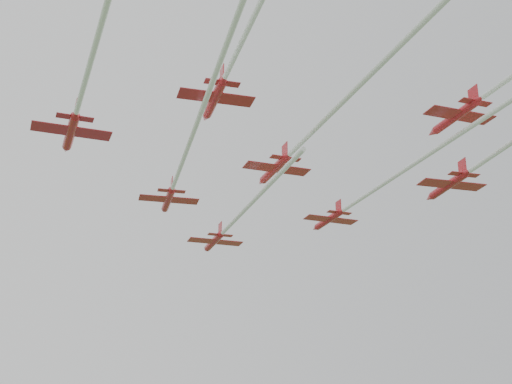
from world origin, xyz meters
name	(u,v)px	position (x,y,z in m)	size (l,w,h in m)	color
jet_lead	(230,225)	(2.64, 14.09, 55.42)	(8.81, 44.45, 2.58)	red
jet_row2_left	(186,152)	(-10.83, -4.87, 57.25)	(15.34, 63.22, 2.49)	red
jet_row2_right	(393,178)	(14.75, -10.16, 56.22)	(8.15, 65.13, 2.39)	red
jet_row3_left	(80,98)	(-24.84, -12.36, 57.80)	(8.94, 43.38, 2.64)	red
jet_row3_mid	(320,124)	(0.90, -16.49, 58.19)	(8.86, 57.20, 2.57)	red
jet_row4_left	(256,12)	(-14.26, -32.61, 58.53)	(12.65, 59.84, 2.39)	red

